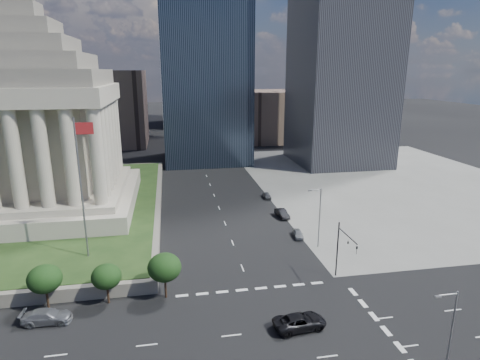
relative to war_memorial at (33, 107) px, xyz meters
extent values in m
plane|color=black|center=(34.00, 52.00, -21.40)|extent=(500.00, 500.00, 0.00)
cube|color=slate|center=(80.00, 12.00, -21.38)|extent=(68.00, 90.00, 0.03)
cylinder|color=slate|center=(12.00, -24.00, -9.50)|extent=(0.24, 0.24, 20.00)
cube|color=maroon|center=(13.20, -24.00, -1.00)|extent=(2.40, 0.05, 1.60)
cube|color=black|center=(36.00, 47.00, 8.60)|extent=(26.00, 26.00, 60.00)
cube|color=brown|center=(66.00, 82.00, -11.40)|extent=(20.00, 30.00, 20.00)
cube|color=brown|center=(4.00, 82.00, -7.40)|extent=(24.00, 30.00, 28.00)
cylinder|color=black|center=(46.50, -32.50, -17.40)|extent=(0.18, 0.18, 8.00)
cylinder|color=black|center=(46.50, -35.25, -14.20)|extent=(0.14, 5.50, 0.14)
cube|color=black|center=(46.50, -38.00, -15.00)|extent=(0.30, 0.30, 1.10)
cylinder|color=slate|center=(47.50, -54.00, -16.40)|extent=(0.16, 0.16, 10.00)
cylinder|color=slate|center=(46.60, -54.00, -11.60)|extent=(1.80, 0.12, 0.12)
cube|color=slate|center=(45.70, -54.00, -11.70)|extent=(0.50, 0.22, 0.14)
cylinder|color=slate|center=(47.50, -23.00, -16.40)|extent=(0.16, 0.16, 10.00)
cylinder|color=slate|center=(46.60, -23.00, -11.60)|extent=(1.80, 0.12, 0.12)
cube|color=slate|center=(45.70, -23.00, -11.70)|extent=(0.50, 0.22, 0.14)
imported|color=black|center=(37.71, -43.08, -20.57)|extent=(6.27, 3.41, 1.67)
imported|color=slate|center=(9.66, -37.00, -20.60)|extent=(2.48, 5.60, 1.60)
imported|color=gray|center=(45.50, -18.68, -20.76)|extent=(1.96, 3.92, 1.28)
imported|color=black|center=(45.50, -8.65, -20.64)|extent=(4.78, 2.11, 1.53)
imported|color=#54575C|center=(45.50, 3.72, -20.78)|extent=(1.59, 3.71, 1.25)
camera|label=1|loc=(24.29, -80.15, 6.41)|focal=30.00mm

